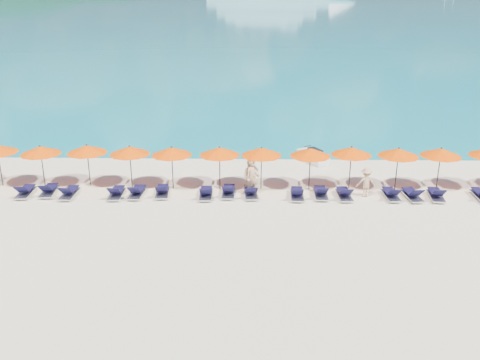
{
  "coord_description": "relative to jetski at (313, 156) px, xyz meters",
  "views": [
    {
      "loc": [
        0.52,
        -20.97,
        9.94
      ],
      "look_at": [
        0.0,
        3.0,
        1.2
      ],
      "focal_mm": 40.0,
      "sensor_mm": 36.0,
      "label": 1
    }
  ],
  "objects": [
    {
      "name": "umbrella_6",
      "position": [
        -5.33,
        -4.63,
        1.68
      ],
      "size": [
        2.1,
        2.1,
        2.28
      ],
      "color": "black",
      "rests_on": "ground"
    },
    {
      "name": "beachgoer_c",
      "position": [
        2.0,
        -5.61,
        0.42
      ],
      "size": [
        0.98,
        0.46,
        1.52
      ],
      "primitive_type": "imported",
      "rotation": [
        0.0,
        0.0,
        3.14
      ],
      "color": "tan",
      "rests_on": "ground"
    },
    {
      "name": "beachgoer_b",
      "position": [
        -3.71,
        -5.35,
        0.57
      ],
      "size": [
        0.9,
        0.54,
        1.8
      ],
      "primitive_type": "imported",
      "rotation": [
        0.0,
        0.0,
        -0.04
      ],
      "color": "tan",
      "rests_on": "ground"
    },
    {
      "name": "lounger_5",
      "position": [
        -12.79,
        -5.96,
        -0.1
      ],
      "size": [
        0.63,
        1.7,
        0.66
      ],
      "rotation": [
        0.0,
        0.0,
        -0.0
      ],
      "color": "silver",
      "rests_on": "ground"
    },
    {
      "name": "lounger_8",
      "position": [
        -8.17,
        -5.68,
        -0.1
      ],
      "size": [
        0.75,
        1.74,
        0.66
      ],
      "rotation": [
        0.0,
        0.0,
        0.08
      ],
      "color": "silver",
      "rests_on": "ground"
    },
    {
      "name": "lounger_4",
      "position": [
        -13.92,
        -5.67,
        -0.1
      ],
      "size": [
        0.75,
        1.74,
        0.66
      ],
      "rotation": [
        0.0,
        0.0,
        0.08
      ],
      "color": "silver",
      "rests_on": "ground"
    },
    {
      "name": "lounger_6",
      "position": [
        -10.42,
        -5.93,
        -0.1
      ],
      "size": [
        0.65,
        1.71,
        0.66
      ],
      "rotation": [
        0.0,
        0.0,
        0.02
      ],
      "color": "silver",
      "rests_on": "ground"
    },
    {
      "name": "lounger_10",
      "position": [
        -4.84,
        -5.62,
        -0.1
      ],
      "size": [
        0.65,
        1.71,
        0.66
      ],
      "rotation": [
        0.0,
        0.0,
        -0.02
      ],
      "color": "silver",
      "rests_on": "ground"
    },
    {
      "name": "umbrella_3",
      "position": [
        -12.18,
        -4.39,
        1.68
      ],
      "size": [
        2.1,
        2.1,
        2.28
      ],
      "color": "black",
      "rests_on": "ground"
    },
    {
      "name": "lounger_11",
      "position": [
        -3.72,
        -5.71,
        -0.1
      ],
      "size": [
        0.76,
        1.75,
        0.66
      ],
      "rotation": [
        0.0,
        0.0,
        0.08
      ],
      "color": "silver",
      "rests_on": "ground"
    },
    {
      "name": "umbrella_8",
      "position": [
        -0.72,
        -4.68,
        1.68
      ],
      "size": [
        2.1,
        2.1,
        2.28
      ],
      "color": "black",
      "rests_on": "ground"
    },
    {
      "name": "lounger_9",
      "position": [
        -5.96,
        -5.9,
        -0.1
      ],
      "size": [
        0.68,
        1.72,
        0.66
      ],
      "rotation": [
        0.0,
        0.0,
        0.03
      ],
      "color": "silver",
      "rests_on": "ground"
    },
    {
      "name": "jetski",
      "position": [
        0.0,
        0.0,
        0.0
      ],
      "size": [
        1.88,
        2.41,
        0.82
      ],
      "rotation": [
        0.0,
        0.0,
        0.52
      ],
      "color": "white",
      "rests_on": "ground"
    },
    {
      "name": "lounger_12",
      "position": [
        -1.42,
        -5.89,
        -0.1
      ],
      "size": [
        0.68,
        1.72,
        0.66
      ],
      "rotation": [
        0.0,
        0.0,
        -0.04
      ],
      "color": "silver",
      "rests_on": "ground"
    },
    {
      "name": "umbrella_9",
      "position": [
        1.39,
        -4.45,
        1.68
      ],
      "size": [
        2.1,
        2.1,
        2.28
      ],
      "color": "black",
      "rests_on": "ground"
    },
    {
      "name": "lounger_15",
      "position": [
        3.24,
        -5.82,
        -0.1
      ],
      "size": [
        0.67,
        1.72,
        0.66
      ],
      "rotation": [
        0.0,
        0.0,
        0.03
      ],
      "color": "silver",
      "rests_on": "ground"
    },
    {
      "name": "lounger_3",
      "position": [
        -15.05,
        -5.85,
        -0.1
      ],
      "size": [
        0.72,
        1.73,
        0.66
      ],
      "rotation": [
        0.0,
        0.0,
        0.06
      ],
      "color": "silver",
      "rests_on": "ground"
    },
    {
      "name": "lounger_14",
      "position": [
        0.92,
        -5.85,
        -0.1
      ],
      "size": [
        0.68,
        1.72,
        0.66
      ],
      "rotation": [
        0.0,
        0.0,
        0.03
      ],
      "color": "silver",
      "rests_on": "ground"
    },
    {
      "name": "lounger_16",
      "position": [
        4.27,
        -5.87,
        -0.1
      ],
      "size": [
        0.78,
        1.75,
        0.66
      ],
      "rotation": [
        0.0,
        0.0,
        0.1
      ],
      "color": "silver",
      "rests_on": "ground"
    },
    {
      "name": "lounger_7",
      "position": [
        -9.42,
        -5.81,
        -0.1
      ],
      "size": [
        0.7,
        1.73,
        0.66
      ],
      "rotation": [
        0.0,
        0.0,
        -0.05
      ],
      "color": "silver",
      "rests_on": "ground"
    },
    {
      "name": "umbrella_5",
      "position": [
        -7.76,
        -4.67,
        1.68
      ],
      "size": [
        2.1,
        2.1,
        2.28
      ],
      "color": "black",
      "rests_on": "ground"
    },
    {
      "name": "beachgoer_a",
      "position": [
        -3.65,
        -5.43,
        0.58
      ],
      "size": [
        0.8,
        0.7,
        1.84
      ],
      "primitive_type": "imported",
      "rotation": [
        0.0,
        0.0,
        0.48
      ],
      "color": "tan",
      "rests_on": "ground"
    },
    {
      "name": "umbrella_10",
      "position": [
        3.73,
        -4.61,
        1.68
      ],
      "size": [
        2.1,
        2.1,
        2.28
      ],
      "color": "black",
      "rests_on": "ground"
    },
    {
      "name": "umbrella_7",
      "position": [
        -3.19,
        -4.64,
        1.68
      ],
      "size": [
        2.1,
        2.1,
        2.28
      ],
      "color": "black",
      "rests_on": "ground"
    },
    {
      "name": "lounger_17",
      "position": [
        5.45,
        -5.84,
        -0.1
      ],
      "size": [
        0.79,
        1.75,
        0.66
      ],
      "rotation": [
        0.0,
        0.0,
        -0.1
      ],
      "color": "silver",
      "rests_on": "ground"
    },
    {
      "name": "umbrella_4",
      "position": [
        -9.94,
        -4.57,
        1.68
      ],
      "size": [
        2.1,
        2.1,
        2.28
      ],
      "color": "black",
      "rests_on": "ground"
    },
    {
      "name": "lounger_13",
      "position": [
        -0.22,
        -5.72,
        -0.1
      ],
      "size": [
        0.66,
        1.71,
        0.66
      ],
      "rotation": [
        0.0,
        0.0,
        -0.02
      ],
      "color": "silver",
      "rests_on": "ground"
    },
    {
      "name": "headland_small",
      "position": [
        -154.24,
        550.37,
        -35.34
      ],
      "size": [
        162.0,
        126.0,
        85.5
      ],
      "color": "black",
      "rests_on": "ground"
    },
    {
      "name": "ground",
      "position": [
        -4.24,
        -9.63,
        -0.34
      ],
      "size": [
        1400.0,
        1400.0,
        0.0
      ],
      "primitive_type": "plane",
      "color": "beige"
    },
    {
      "name": "umbrella_2",
      "position": [
        -14.51,
        -4.62,
        1.68
      ],
      "size": [
        2.1,
        2.1,
        2.28
      ],
      "color": "black",
      "rests_on": "ground"
    },
    {
      "name": "umbrella_11",
      "position": [
        5.89,
        -4.56,
        1.68
      ],
      "size": [
        2.1,
        2.1,
        2.28
      ],
      "color": "black",
      "rests_on": "ground"
    }
  ]
}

